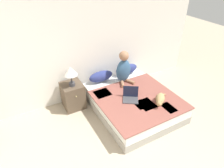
% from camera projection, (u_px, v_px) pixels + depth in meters
% --- Properties ---
extents(wall_back, '(6.03, 0.05, 2.55)m').
position_uv_depth(wall_back, '(80.00, 46.00, 4.22)').
color(wall_back, silver).
rests_on(wall_back, ground_plane).
extents(bed, '(1.61, 1.91, 0.40)m').
position_uv_depth(bed, '(133.00, 102.00, 4.34)').
color(bed, '#9E998E').
rests_on(bed, ground_plane).
extents(pillow_near, '(0.59, 0.23, 0.25)m').
position_uv_depth(pillow_near, '(101.00, 76.00, 4.62)').
color(pillow_near, navy).
rests_on(pillow_near, bed).
extents(pillow_far, '(0.59, 0.23, 0.25)m').
position_uv_depth(pillow_far, '(127.00, 69.00, 4.91)').
color(pillow_far, navy).
rests_on(pillow_far, bed).
extents(person_sitting, '(0.37, 0.36, 0.76)m').
position_uv_depth(person_sitting, '(124.00, 69.00, 4.49)').
color(person_sitting, '#33567A').
rests_on(person_sitting, bed).
extents(cat_tabby, '(0.45, 0.38, 0.18)m').
position_uv_depth(cat_tabby, '(160.00, 99.00, 3.95)').
color(cat_tabby, tan).
rests_on(cat_tabby, bed).
extents(laptop_open, '(0.41, 0.41, 0.24)m').
position_uv_depth(laptop_open, '(131.00, 97.00, 4.07)').
color(laptop_open, '#424247').
rests_on(laptop_open, bed).
extents(nightstand, '(0.44, 0.48, 0.59)m').
position_uv_depth(nightstand, '(73.00, 96.00, 4.38)').
color(nightstand, brown).
rests_on(nightstand, ground_plane).
extents(table_lamp, '(0.27, 0.27, 0.45)m').
position_uv_depth(table_lamp, '(70.00, 72.00, 4.01)').
color(table_lamp, '#38383D').
rests_on(table_lamp, nightstand).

